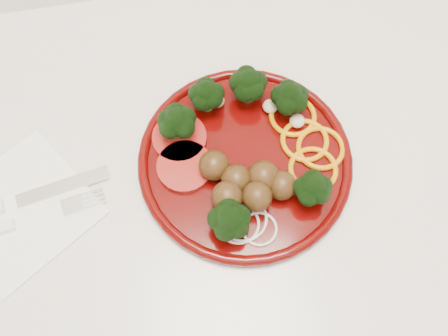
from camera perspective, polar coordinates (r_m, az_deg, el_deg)
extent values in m
cube|color=silver|center=(1.11, -9.40, -10.47)|extent=(2.40, 0.60, 0.87)
cube|color=silver|center=(0.69, -14.99, -1.65)|extent=(2.40, 0.60, 0.03)
cylinder|color=#410403|center=(0.66, 2.41, 0.73)|extent=(0.28, 0.28, 0.01)
torus|color=#410403|center=(0.65, 2.43, 0.95)|extent=(0.28, 0.28, 0.01)
sphere|color=#4F3213|center=(0.62, 1.42, -1.27)|extent=(0.04, 0.04, 0.04)
sphere|color=#4F3213|center=(0.63, -1.16, 0.35)|extent=(0.04, 0.04, 0.04)
sphere|color=#4F3213|center=(0.62, 4.50, -0.97)|extent=(0.04, 0.04, 0.04)
sphere|color=#4F3213|center=(0.61, 0.35, -3.47)|extent=(0.04, 0.04, 0.04)
sphere|color=#4F3213|center=(0.61, 3.77, -3.44)|extent=(0.04, 0.04, 0.04)
sphere|color=#4F3213|center=(0.62, 6.68, -1.95)|extent=(0.04, 0.04, 0.04)
torus|color=orange|center=(0.67, 9.20, 3.15)|extent=(0.07, 0.07, 0.01)
torus|color=orange|center=(0.65, 10.15, -0.14)|extent=(0.07, 0.07, 0.01)
torus|color=orange|center=(0.69, 7.86, 5.92)|extent=(0.07, 0.07, 0.01)
torus|color=orange|center=(0.67, 10.98, 2.26)|extent=(0.07, 0.07, 0.01)
cylinder|color=#720A07|center=(0.66, -5.11, 3.48)|extent=(0.07, 0.07, 0.01)
cylinder|color=#720A07|center=(0.65, -4.52, 0.17)|extent=(0.07, 0.07, 0.01)
torus|color=beige|center=(0.62, 1.67, -6.37)|extent=(0.05, 0.05, 0.00)
torus|color=beige|center=(0.62, 4.07, -6.93)|extent=(0.05, 0.05, 0.00)
torus|color=beige|center=(0.62, 2.18, -5.75)|extent=(0.06, 0.06, 0.00)
ellipsoid|color=#C6B793|center=(0.68, 5.30, 6.99)|extent=(0.02, 0.02, 0.01)
ellipsoid|color=#C6B793|center=(0.69, -0.81, 7.66)|extent=(0.02, 0.02, 0.01)
ellipsoid|color=#C6B793|center=(0.68, 8.35, 5.31)|extent=(0.02, 0.02, 0.01)
cube|color=white|center=(0.69, -22.15, -4.42)|extent=(0.22, 0.22, 0.00)
cube|color=silver|center=(0.68, -17.94, -2.03)|extent=(0.12, 0.04, 0.00)
cube|color=silver|center=(0.66, -16.96, -4.09)|extent=(0.03, 0.03, 0.00)
cube|color=silver|center=(0.66, -14.62, -4.11)|extent=(0.03, 0.01, 0.00)
cube|color=silver|center=(0.66, -14.76, -3.63)|extent=(0.03, 0.01, 0.00)
cube|color=silver|center=(0.66, -14.89, -3.15)|extent=(0.03, 0.01, 0.00)
cube|color=silver|center=(0.66, -15.02, -2.68)|extent=(0.03, 0.01, 0.00)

